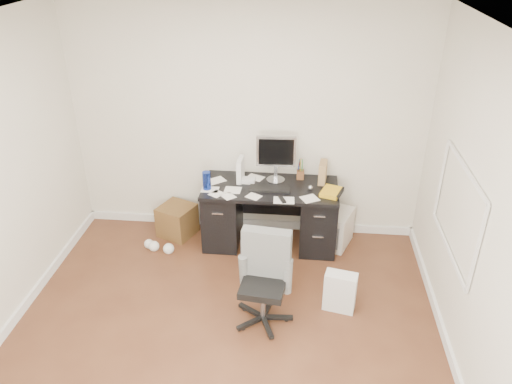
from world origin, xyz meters
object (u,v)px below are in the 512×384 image
keyboard (270,189)px  pc_tower (341,229)px  desk (270,213)px  lcd_monitor (276,159)px  office_chair (263,281)px  wicker_basket (177,220)px

keyboard → pc_tower: 1.00m
desk → lcd_monitor: 0.64m
desk → lcd_monitor: size_ratio=2.71×
keyboard → office_chair: (0.04, -1.23, -0.30)m
lcd_monitor → pc_tower: bearing=-9.7°
keyboard → office_chair: 1.27m
lcd_monitor → pc_tower: size_ratio=1.30×
keyboard → pc_tower: bearing=7.6°
desk → pc_tower: size_ratio=3.52×
keyboard → office_chair: bearing=-89.2°
lcd_monitor → pc_tower: (0.77, -0.10, -0.81)m
keyboard → lcd_monitor: bearing=76.4°
office_chair → lcd_monitor: bearing=95.9°
keyboard → wicker_basket: keyboard is taller
desk → wicker_basket: 1.14m
pc_tower → wicker_basket: (-1.94, 0.04, -0.02)m
wicker_basket → keyboard: bearing=-8.3°
keyboard → wicker_basket: bearing=170.8°
office_chair → pc_tower: (0.78, 1.35, -0.25)m
desk → wicker_basket: desk is taller
lcd_monitor → keyboard: bearing=-105.0°
pc_tower → wicker_basket: pc_tower is taller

